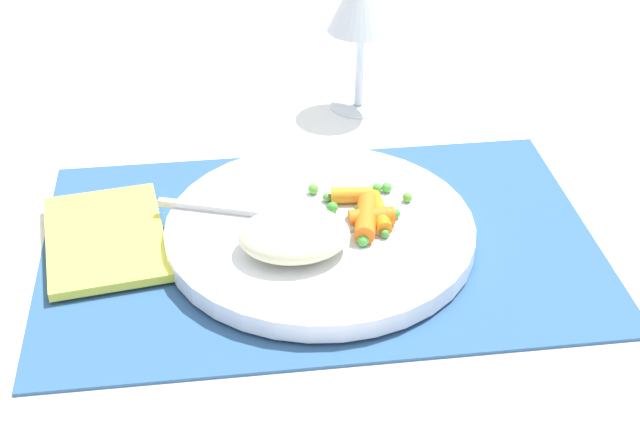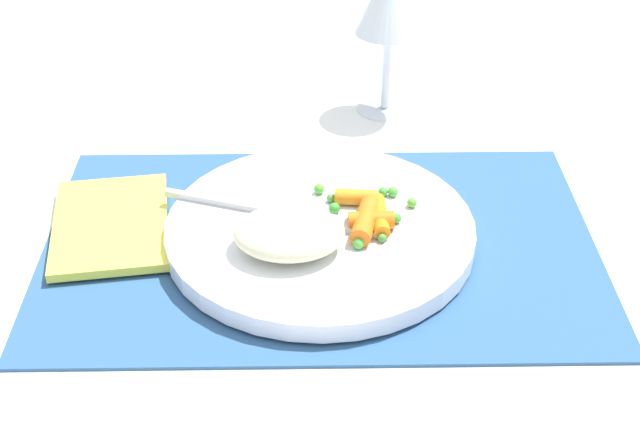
{
  "view_description": "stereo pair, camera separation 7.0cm",
  "coord_description": "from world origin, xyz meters",
  "px_view_note": "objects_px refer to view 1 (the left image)",
  "views": [
    {
      "loc": [
        -0.08,
        -0.63,
        0.46
      ],
      "look_at": [
        0.0,
        0.0,
        0.03
      ],
      "focal_mm": 51.33,
      "sensor_mm": 36.0,
      "label": 1
    },
    {
      "loc": [
        -0.01,
        -0.63,
        0.46
      ],
      "look_at": [
        0.0,
        0.0,
        0.03
      ],
      "focal_mm": 51.33,
      "sensor_mm": 36.0,
      "label": 2
    }
  ],
  "objects_px": {
    "carrot_portion": "(367,212)",
    "wine_glass": "(361,2)",
    "fork": "(292,217)",
    "rice_mound": "(294,235)",
    "napkin": "(105,238)",
    "plate": "(320,231)"
  },
  "relations": [
    {
      "from": "carrot_portion",
      "to": "fork",
      "type": "relative_size",
      "value": 0.4
    },
    {
      "from": "wine_glass",
      "to": "carrot_portion",
      "type": "bearing_deg",
      "value": -97.73
    },
    {
      "from": "carrot_portion",
      "to": "fork",
      "type": "xyz_separation_m",
      "value": [
        -0.06,
        0.01,
        -0.0
      ]
    },
    {
      "from": "plate",
      "to": "napkin",
      "type": "bearing_deg",
      "value": 173.75
    },
    {
      "from": "carrot_portion",
      "to": "napkin",
      "type": "height_order",
      "value": "carrot_portion"
    },
    {
      "from": "fork",
      "to": "napkin",
      "type": "relative_size",
      "value": 1.34
    },
    {
      "from": "carrot_portion",
      "to": "napkin",
      "type": "distance_m",
      "value": 0.22
    },
    {
      "from": "carrot_portion",
      "to": "fork",
      "type": "height_order",
      "value": "carrot_portion"
    },
    {
      "from": "plate",
      "to": "rice_mound",
      "type": "relative_size",
      "value": 2.92
    },
    {
      "from": "carrot_portion",
      "to": "fork",
      "type": "distance_m",
      "value": 0.06
    },
    {
      "from": "plate",
      "to": "carrot_portion",
      "type": "xyz_separation_m",
      "value": [
        0.04,
        -0.0,
        0.02
      ]
    },
    {
      "from": "rice_mound",
      "to": "napkin",
      "type": "xyz_separation_m",
      "value": [
        -0.16,
        0.05,
        -0.03
      ]
    },
    {
      "from": "plate",
      "to": "wine_glass",
      "type": "relative_size",
      "value": 1.62
    },
    {
      "from": "rice_mound",
      "to": "fork",
      "type": "relative_size",
      "value": 0.48
    },
    {
      "from": "fork",
      "to": "wine_glass",
      "type": "distance_m",
      "value": 0.28
    },
    {
      "from": "plate",
      "to": "rice_mound",
      "type": "distance_m",
      "value": 0.05
    },
    {
      "from": "napkin",
      "to": "plate",
      "type": "bearing_deg",
      "value": -6.25
    },
    {
      "from": "wine_glass",
      "to": "rice_mound",
      "type": "bearing_deg",
      "value": -109.28
    },
    {
      "from": "carrot_portion",
      "to": "wine_glass",
      "type": "relative_size",
      "value": 0.46
    },
    {
      "from": "plate",
      "to": "fork",
      "type": "height_order",
      "value": "fork"
    },
    {
      "from": "rice_mound",
      "to": "napkin",
      "type": "distance_m",
      "value": 0.17
    },
    {
      "from": "fork",
      "to": "napkin",
      "type": "distance_m",
      "value": 0.16
    }
  ]
}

